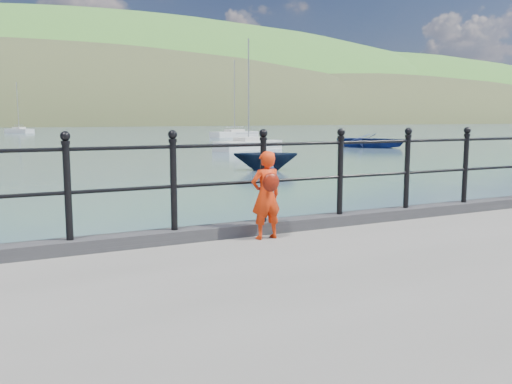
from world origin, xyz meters
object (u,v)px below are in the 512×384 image
child (266,195)px  launch_blue (372,140)px  railing (220,172)px  sailboat_deep (19,131)px  sailboat_near (249,146)px  launch_navy (266,154)px  sailboat_far (235,134)px

child → launch_blue: (26.11, 30.66, -0.95)m
railing → child: 0.63m
child → sailboat_deep: 91.70m
railing → sailboat_deep: sailboat_deep is taller
railing → sailboat_near: size_ratio=2.09×
launch_navy → sailboat_far: (17.36, 41.97, -0.45)m
child → sailboat_far: 64.59m
launch_navy → sailboat_deep: bearing=29.3°
sailboat_deep → sailboat_far: bearing=4.6°
sailboat_near → sailboat_far: (10.96, 26.87, 0.00)m
sailboat_far → sailboat_deep: (-24.12, 32.67, -0.00)m
launch_blue → sailboat_deep: bearing=81.7°
launch_navy → sailboat_near: 16.41m
child → sailboat_near: size_ratio=0.13×
sailboat_deep → launch_blue: bearing=-10.4°
launch_blue → sailboat_near: 10.91m
railing → launch_blue: railing is taller
railing → launch_blue: (26.58, 30.33, -1.22)m
sailboat_near → sailboat_far: 29.02m
railing → sailboat_deep: (2.61, 91.34, -1.48)m
railing → sailboat_deep: size_ratio=2.15×
sailboat_far → sailboat_deep: size_ratio=1.19×
child → sailboat_far: sailboat_far is taller
launch_navy → launch_blue: bearing=-27.5°
child → sailboat_far: (26.26, 59.00, -1.21)m
railing → sailboat_far: bearing=65.5°
child → sailboat_far: size_ratio=0.11×
sailboat_deep → railing: bearing=-33.4°
launch_blue → sailboat_far: (0.15, 28.35, -0.26)m
launch_blue → sailboat_near: (-10.81, 1.48, -0.26)m
child → sailboat_near: 35.61m
sailboat_near → sailboat_deep: size_ratio=1.03×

